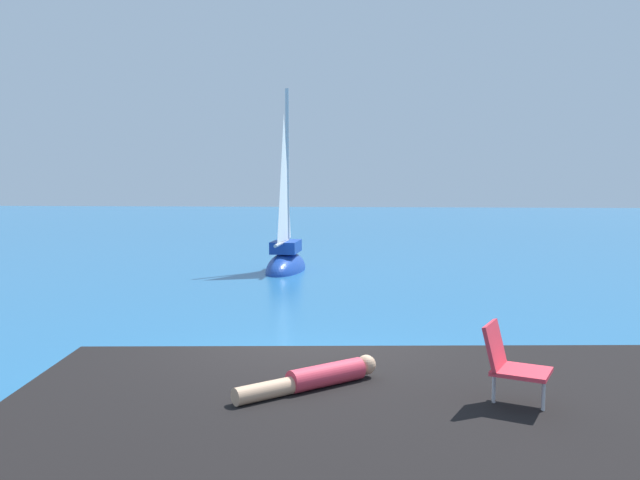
% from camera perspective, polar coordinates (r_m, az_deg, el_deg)
% --- Properties ---
extents(ground_plane, '(160.00, 160.00, 0.00)m').
position_cam_1_polar(ground_plane, '(9.26, -0.73, -12.35)').
color(ground_plane, '#236093').
extents(shore_ledge, '(8.40, 5.36, 0.60)m').
position_cam_1_polar(shore_ledge, '(6.64, 7.10, -16.69)').
color(shore_ledge, black).
rests_on(shore_ledge, ground).
extents(boulder_seaward, '(0.86, 1.00, 0.58)m').
position_cam_1_polar(boulder_seaward, '(8.95, 0.48, -12.96)').
color(boulder_seaward, black).
rests_on(boulder_seaward, ground).
extents(boulder_inland, '(1.03, 0.85, 0.62)m').
position_cam_1_polar(boulder_inland, '(9.31, 23.37, -12.65)').
color(boulder_inland, black).
rests_on(boulder_inland, ground).
extents(sailboat_near, '(1.24, 3.55, 6.55)m').
position_cam_1_polar(sailboat_near, '(20.85, -3.09, -1.78)').
color(sailboat_near, '#193D99').
rests_on(sailboat_near, ground).
extents(person_sunbather, '(1.40, 1.27, 0.25)m').
position_cam_1_polar(person_sunbather, '(6.85, -0.32, -12.29)').
color(person_sunbather, '#DB384C').
rests_on(person_sunbather, shore_ledge).
extents(beach_chair, '(0.73, 0.67, 0.80)m').
position_cam_1_polar(beach_chair, '(6.53, 16.70, -10.38)').
color(beach_chair, '#E03342').
rests_on(beach_chair, shore_ledge).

